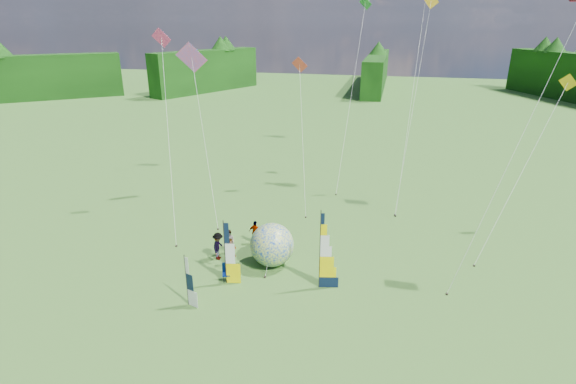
% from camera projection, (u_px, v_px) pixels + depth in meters
% --- Properties ---
extents(ground, '(220.00, 220.00, 0.00)m').
position_uv_depth(ground, '(289.00, 317.00, 23.67)').
color(ground, olive).
rests_on(ground, ground).
extents(treeline_ring, '(210.00, 210.00, 8.00)m').
position_uv_depth(treeline_ring, '(289.00, 250.00, 22.23)').
color(treeline_ring, '#185110').
rests_on(treeline_ring, ground).
extents(feather_banner_main, '(1.28, 0.36, 4.74)m').
position_uv_depth(feather_banner_main, '(320.00, 251.00, 25.47)').
color(feather_banner_main, black).
rests_on(feather_banner_main, ground).
extents(side_banner_left, '(1.09, 0.28, 3.95)m').
position_uv_depth(side_banner_left, '(225.00, 254.00, 26.05)').
color(side_banner_left, '#FADE00').
rests_on(side_banner_left, ground).
extents(side_banner_far, '(0.88, 0.38, 2.99)m').
position_uv_depth(side_banner_far, '(186.00, 281.00, 24.20)').
color(side_banner_far, white).
rests_on(side_banner_far, ground).
extents(bol_inflatable, '(2.84, 2.84, 2.78)m').
position_uv_depth(bol_inflatable, '(272.00, 245.00, 28.30)').
color(bol_inflatable, '#012EAA').
rests_on(bol_inflatable, ground).
extents(spectator_a, '(0.75, 0.61, 1.77)m').
position_uv_depth(spectator_a, '(231.00, 252.00, 28.46)').
color(spectator_a, '#66594C').
rests_on(spectator_a, ground).
extents(spectator_b, '(0.95, 0.75, 1.75)m').
position_uv_depth(spectator_b, '(229.00, 242.00, 29.73)').
color(spectator_b, '#66594C').
rests_on(spectator_b, ground).
extents(spectator_c, '(0.49, 1.22, 1.87)m').
position_uv_depth(spectator_c, '(218.00, 246.00, 29.10)').
color(spectator_c, '#66594C').
rests_on(spectator_c, ground).
extents(spectator_d, '(1.06, 0.59, 1.71)m').
position_uv_depth(spectator_d, '(255.00, 232.00, 31.14)').
color(spectator_d, '#66594C').
rests_on(spectator_d, ground).
extents(camp_chair, '(0.82, 0.82, 1.09)m').
position_uv_depth(camp_chair, '(227.00, 273.00, 26.79)').
color(camp_chair, '#021448').
rests_on(camp_chair, ground).
extents(kite_whale, '(9.64, 14.81, 24.23)m').
position_uv_depth(kite_whale, '(418.00, 53.00, 36.37)').
color(kite_whale, black).
rests_on(kite_whale, ground).
extents(kite_rainbow_delta, '(12.55, 14.01, 13.83)m').
position_uv_depth(kite_rainbow_delta, '(203.00, 126.00, 34.81)').
color(kite_rainbow_delta, '#FE3D10').
rests_on(kite_rainbow_delta, ground).
extents(kite_parafoil, '(10.46, 9.91, 17.56)m').
position_uv_depth(kite_parafoil, '(517.00, 137.00, 24.02)').
color(kite_parafoil, '#A40F24').
rests_on(kite_parafoil, ground).
extents(small_kite_red, '(5.02, 9.87, 12.17)m').
position_uv_depth(small_kite_red, '(303.00, 131.00, 36.88)').
color(small_kite_red, '#CE402C').
rests_on(small_kite_red, ground).
extents(small_kite_orange, '(6.43, 10.14, 17.16)m').
position_uv_depth(small_kite_orange, '(414.00, 101.00, 35.99)').
color(small_kite_orange, '#FBA61F').
rests_on(small_kite_orange, ground).
extents(small_kite_yellow, '(8.03, 10.17, 11.67)m').
position_uv_depth(small_kite_yellow, '(524.00, 164.00, 29.41)').
color(small_kite_yellow, gold).
rests_on(small_kite_yellow, ground).
extents(small_kite_pink, '(7.17, 10.43, 14.61)m').
position_uv_depth(small_kite_pink, '(168.00, 130.00, 32.07)').
color(small_kite_pink, '#C93567').
rests_on(small_kite_pink, ground).
extents(small_kite_green, '(7.41, 11.69, 17.21)m').
position_uv_depth(small_kite_green, '(351.00, 90.00, 41.09)').
color(small_kite_green, green).
rests_on(small_kite_green, ground).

